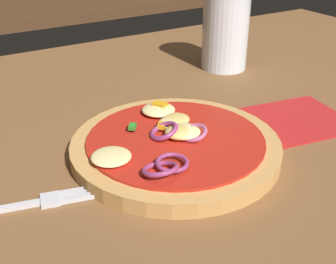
% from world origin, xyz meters
% --- Properties ---
extents(dining_table, '(1.39, 0.93, 0.03)m').
position_xyz_m(dining_table, '(0.00, 0.00, 0.01)').
color(dining_table, brown).
rests_on(dining_table, ground).
extents(pizza, '(0.23, 0.23, 0.04)m').
position_xyz_m(pizza, '(0.01, -0.00, 0.04)').
color(pizza, tan).
rests_on(pizza, dining_table).
extents(fork, '(0.17, 0.05, 0.00)m').
position_xyz_m(fork, '(-0.17, -0.01, 0.03)').
color(fork, silver).
rests_on(fork, dining_table).
extents(beer_glass, '(0.08, 0.08, 0.13)m').
position_xyz_m(beer_glass, '(0.23, 0.20, 0.08)').
color(beer_glass, silver).
rests_on(beer_glass, dining_table).
extents(napkin, '(0.15, 0.13, 0.00)m').
position_xyz_m(napkin, '(0.18, -0.01, 0.03)').
color(napkin, '#B21E1E').
rests_on(napkin, dining_table).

